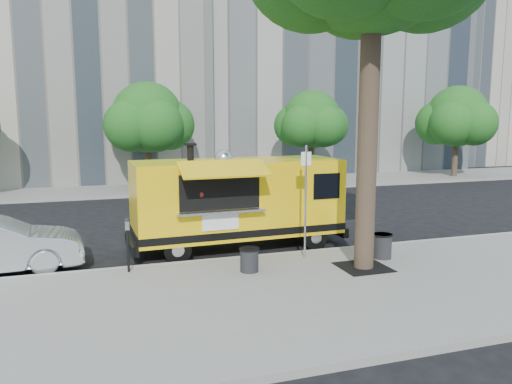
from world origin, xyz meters
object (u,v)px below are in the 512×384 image
Objects in this scene: far_tree_c at (312,120)px; trash_bin_right at (382,245)px; food_truck at (237,200)px; trash_bin_left at (249,259)px; far_tree_d at (457,116)px; far_tree_b at (147,118)px; sign_post at (306,195)px; parking_meter at (128,238)px.

trash_bin_right is (-4.50, -14.60, -3.22)m from far_tree_c.
food_truck is 2.85m from trash_bin_left.
far_tree_d is at bearing 39.16° from trash_bin_left.
far_tree_d reaches higher than trash_bin_left.
trash_bin_left is at bearing -86.95° from far_tree_b.
sign_post reaches higher than food_truck.
far_tree_b reaches higher than parking_meter.
far_tree_b reaches higher than trash_bin_right.
parking_meter reaches higher than trash_bin_right.
trash_bin_right is at bearing -107.14° from far_tree_c.
far_tree_b is 14.61m from sign_post.
far_tree_c is (9.00, -0.30, -0.12)m from far_tree_b.
far_tree_b is 12.58m from food_truck.
far_tree_d is 1.88× the size of sign_post.
trash_bin_left is at bearing -140.84° from far_tree_d.
far_tree_c is at bearing 54.99° from food_truck.
far_tree_d reaches higher than far_tree_b.
far_tree_b is 9.46× the size of trash_bin_left.
trash_bin_left is (-0.45, -2.63, -1.01)m from food_truck.
far_tree_c is 17.82m from parking_meter.
trash_bin_left is at bearing -158.95° from sign_post.
parking_meter is (-4.55, 0.20, -0.87)m from sign_post.
far_tree_c is at bearing 51.34° from parking_meter.
food_truck is at bearing -122.88° from far_tree_c.
sign_post is 2.46m from trash_bin_right.
far_tree_d is 0.88× the size of food_truck.
food_truck is (-17.76, -12.20, -2.42)m from far_tree_d.
far_tree_c is 7.99× the size of trash_bin_right.
far_tree_c is 0.81× the size of food_truck.
far_tree_c is at bearing -178.85° from far_tree_d.
far_tree_d is 23.73m from trash_bin_left.
food_truck is (-7.76, -12.00, -2.25)m from far_tree_c.
far_tree_b is at bearing 106.81° from trash_bin_right.
far_tree_d reaches higher than far_tree_c.
parking_meter is (-21.00, -13.95, -2.91)m from far_tree_d.
far_tree_d reaches higher than sign_post.
far_tree_d reaches higher than food_truck.
parking_meter is at bearing -128.66° from far_tree_c.
far_tree_c reaches higher than trash_bin_right.
far_tree_c is 15.48m from sign_post.
far_tree_b is at bearing 100.15° from sign_post.
parking_meter is at bearing 162.60° from trash_bin_left.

